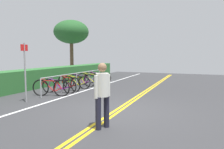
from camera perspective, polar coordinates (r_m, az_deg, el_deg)
The scene contains 16 objects.
ground_plane at distance 7.01m, azimuth 1.59°, elevation -9.88°, with size 30.36×11.75×0.05m, color #353538.
centre_line_yellow_inner at distance 6.97m, azimuth 2.21°, elevation -9.73°, with size 27.33×0.10×0.00m, color gold.
centre_line_yellow_outer at distance 7.03m, azimuth 0.97°, elevation -9.61°, with size 27.33×0.10×0.00m, color gold.
bike_lane_stripe_white at distance 8.47m, azimuth -17.42°, elevation -7.28°, with size 27.33×0.12×0.00m, color white.
bike_rack at distance 11.62m, azimuth -9.54°, elevation -0.63°, with size 5.68×0.05×0.85m.
bicycle_0 at distance 9.77m, azimuth -16.12°, elevation -3.42°, with size 0.60×1.67×0.78m.
bicycle_1 at distance 10.43m, azimuth -14.05°, elevation -3.00°, with size 0.50×1.76×0.71m.
bicycle_2 at distance 11.08m, azimuth -11.63°, elevation -2.38°, with size 0.62×1.72×0.75m.
bicycle_3 at distance 11.66m, azimuth -9.58°, elevation -2.03°, with size 0.46×1.66×0.72m.
bicycle_4 at distance 12.34m, azimuth -8.15°, elevation -1.53°, with size 0.52×1.68×0.76m.
bicycle_5 at distance 12.87m, azimuth -5.69°, elevation -1.20°, with size 0.46×1.82×0.77m.
bicycle_6 at distance 13.57m, azimuth -3.89°, elevation -0.84°, with size 0.46×1.78×0.77m.
pedestrian at distance 5.17m, azimuth -2.62°, elevation -4.55°, with size 0.46×0.32×1.62m.
sign_post_near at distance 8.64m, azimuth -22.43°, elevation 1.92°, with size 0.36×0.06×2.26m.
hedge_backdrop at distance 14.19m, azimuth -14.38°, elevation -0.12°, with size 14.63×1.17×1.02m, color #2D6B30.
tree_mid at distance 19.39m, azimuth -10.92°, elevation 11.11°, with size 3.07×3.07×4.88m.
Camera 1 is at (-6.32, -2.41, 1.81)m, focal length 33.89 mm.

